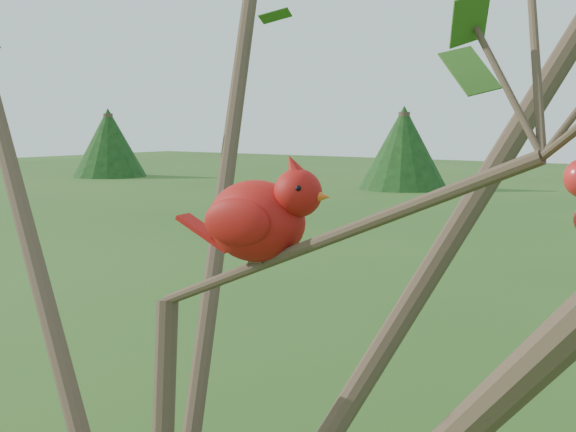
% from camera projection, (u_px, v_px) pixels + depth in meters
% --- Properties ---
extents(crabapple_tree, '(2.35, 2.05, 2.95)m').
position_uv_depth(crabapple_tree, '(139.00, 205.00, 1.00)').
color(crabapple_tree, '#3D2B21').
rests_on(crabapple_tree, ground).
extents(cardinal, '(0.24, 0.14, 0.17)m').
position_uv_depth(cardinal, '(261.00, 217.00, 1.02)').
color(cardinal, '#B1150F').
rests_on(cardinal, ground).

